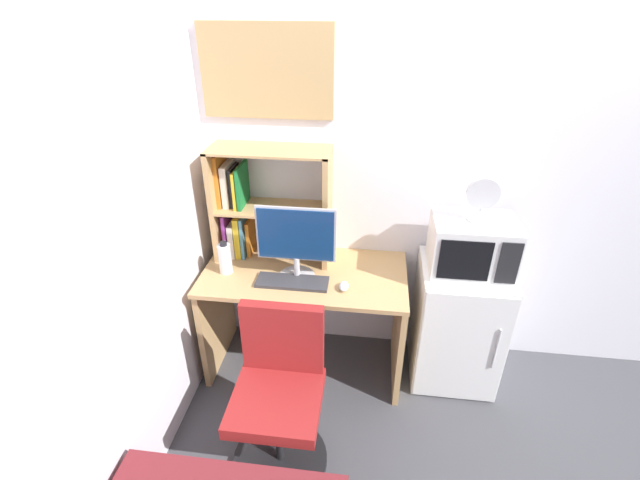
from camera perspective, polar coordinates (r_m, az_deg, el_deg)
wall_back at (r=2.92m, az=25.86°, el=7.01°), size 6.40×0.04×2.60m
wall_left at (r=1.74m, az=-33.50°, el=-10.11°), size 0.04×4.40×2.60m
desk at (r=2.87m, az=-1.92°, el=-8.03°), size 1.25×0.64×0.76m
hutch_bookshelf at (r=2.79m, az=-8.33°, el=4.57°), size 0.72×0.29×0.71m
monitor at (r=2.56m, az=-3.11°, el=0.00°), size 0.46×0.21×0.46m
keyboard at (r=2.63m, az=-3.58°, el=-5.41°), size 0.42×0.15×0.02m
computer_mouse at (r=2.57m, az=3.08°, el=-5.95°), size 0.06×0.09×0.04m
water_bottle at (r=2.74m, az=-12.12°, el=-2.32°), size 0.08×0.08×0.21m
mini_fridge at (r=3.01m, az=17.14°, el=-10.20°), size 0.52×0.51×0.83m
microwave at (r=2.70m, az=18.89°, el=-0.68°), size 0.46×0.36×0.32m
desk_fan at (r=2.57m, az=20.13°, el=5.17°), size 0.18×0.11×0.26m
desk_chair at (r=2.46m, az=-5.22°, el=-19.99°), size 0.51×0.51×0.92m
wall_corkboard at (r=2.66m, az=-6.90°, el=20.68°), size 0.76×0.02×0.51m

